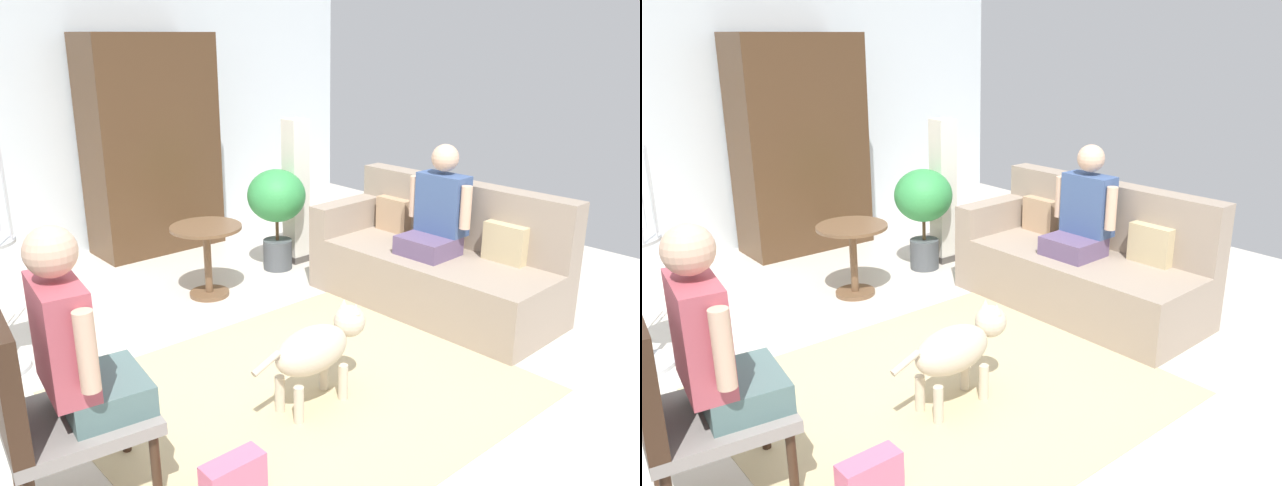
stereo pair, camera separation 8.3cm
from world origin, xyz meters
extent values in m
plane|color=beige|center=(0.00, 0.00, 0.00)|extent=(7.52, 7.52, 0.00)
cube|color=silver|center=(0.00, 3.19, 1.28)|extent=(6.35, 0.12, 2.56)
cube|color=#C6B284|center=(-0.11, -0.25, 0.00)|extent=(2.40, 2.09, 0.01)
cube|color=gray|center=(1.45, 0.07, 0.22)|extent=(0.88, 1.92, 0.44)
cube|color=gray|center=(1.77, 0.08, 0.69)|extent=(0.24, 1.91, 0.50)
cube|color=gray|center=(1.42, 0.93, 0.56)|extent=(0.83, 0.20, 0.25)
cube|color=#C6B284|center=(1.66, -0.40, 0.58)|extent=(0.11, 0.32, 0.28)
cube|color=tan|center=(1.64, 0.12, 0.58)|extent=(0.11, 0.30, 0.28)
cube|color=tan|center=(1.62, 0.64, 0.58)|extent=(0.11, 0.31, 0.28)
cylinder|color=#382316|center=(-1.14, -0.09, 0.18)|extent=(0.04, 0.04, 0.37)
cylinder|color=#382316|center=(-1.20, -0.53, 0.18)|extent=(0.04, 0.04, 0.37)
cylinder|color=#382316|center=(-1.64, -0.02, 0.18)|extent=(0.04, 0.04, 0.37)
cube|color=gray|center=(-1.42, -0.28, 0.40)|extent=(0.68, 0.63, 0.06)
cube|color=#634E73|center=(1.37, 0.07, 0.51)|extent=(0.37, 0.39, 0.14)
cube|color=#3F598C|center=(1.52, 0.07, 0.80)|extent=(0.19, 0.39, 0.45)
sphere|color=#DDB293|center=(1.52, 0.07, 1.15)|extent=(0.20, 0.20, 0.20)
cylinder|color=#DDB293|center=(1.49, -0.16, 0.82)|extent=(0.08, 0.08, 0.31)
cylinder|color=#DDB293|center=(1.47, 0.30, 0.82)|extent=(0.08, 0.08, 0.31)
cube|color=slate|center=(-1.30, -0.29, 0.50)|extent=(0.40, 0.46, 0.14)
cube|color=#B24C59|center=(-1.44, -0.27, 0.81)|extent=(0.24, 0.44, 0.49)
sphere|color=#DDB293|center=(-1.44, -0.27, 1.18)|extent=(0.22, 0.22, 0.22)
cylinder|color=#DDB293|center=(-1.37, -0.03, 0.83)|extent=(0.08, 0.08, 0.34)
cylinder|color=#DDB293|center=(-1.44, -0.53, 0.83)|extent=(0.08, 0.08, 0.34)
cylinder|color=brown|center=(0.27, 1.39, 0.57)|extent=(0.56, 0.56, 0.02)
cylinder|color=brown|center=(0.27, 1.39, 0.28)|extent=(0.06, 0.06, 0.56)
cylinder|color=brown|center=(0.27, 1.39, 0.01)|extent=(0.32, 0.32, 0.03)
ellipsoid|color=beige|center=(-0.16, -0.39, 0.35)|extent=(0.50, 0.28, 0.26)
sphere|color=beige|center=(0.14, -0.37, 0.42)|extent=(0.19, 0.19, 0.19)
cone|color=beige|center=(0.13, -0.32, 0.52)|extent=(0.06, 0.06, 0.06)
cone|color=beige|center=(0.14, -0.42, 0.52)|extent=(0.06, 0.06, 0.06)
cylinder|color=beige|center=(-0.49, -0.40, 0.39)|extent=(0.18, 0.04, 0.10)
cylinder|color=beige|center=(0.00, -0.30, 0.11)|extent=(0.06, 0.06, 0.22)
cylinder|color=beige|center=(0.01, -0.45, 0.11)|extent=(0.06, 0.06, 0.22)
cylinder|color=beige|center=(-0.34, -0.32, 0.11)|extent=(0.06, 0.06, 0.22)
cylinder|color=beige|center=(-0.33, -0.47, 0.11)|extent=(0.06, 0.06, 0.22)
cylinder|color=silver|center=(-1.37, 1.21, 0.01)|extent=(0.36, 0.36, 0.03)
cylinder|color=silver|center=(-1.18, 1.21, 1.12)|extent=(0.01, 0.01, 0.54)
cylinder|color=silver|center=(-1.21, 1.09, 1.12)|extent=(0.01, 0.01, 0.54)
cylinder|color=#4C5156|center=(1.08, 1.52, 0.13)|extent=(0.26, 0.26, 0.27)
cylinder|color=brown|center=(1.08, 1.52, 0.37)|extent=(0.03, 0.03, 0.20)
ellipsoid|color=green|center=(1.08, 1.52, 0.67)|extent=(0.51, 0.51, 0.46)
cube|color=#4C4742|center=(1.34, 1.57, 0.03)|extent=(0.20, 0.20, 0.06)
cube|color=white|center=(1.34, 1.57, 0.68)|extent=(0.18, 0.18, 1.24)
cube|color=#4C331E|center=(0.57, 2.78, 1.01)|extent=(1.19, 0.56, 2.02)
cube|color=#D8668C|center=(-0.92, -0.72, 0.09)|extent=(0.29, 0.12, 0.19)
camera|label=1|loc=(-2.25, -2.81, 2.01)|focal=36.20mm
camera|label=2|loc=(-2.19, -2.86, 2.01)|focal=36.20mm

